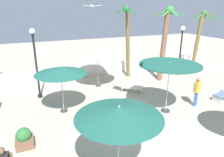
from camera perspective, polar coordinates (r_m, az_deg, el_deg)
name	(u,v)px	position (r m, az deg, el deg)	size (l,w,h in m)	color
ground_plane	(133,122)	(10.69, 5.88, -11.74)	(56.00, 56.00, 0.00)	#B2A893
boundary_wall	(88,70)	(17.42, -6.57, 2.24)	(25.20, 0.30, 0.89)	silver
patio_umbrella_1	(170,66)	(11.04, 15.54, 3.25)	(3.17, 3.17, 2.79)	#333338
patio_umbrella_2	(61,70)	(11.03, -13.91, 2.16)	(2.72, 2.72, 2.61)	#333338
patio_umbrella_3	(97,52)	(14.45, -4.00, 7.26)	(3.19, 3.19, 2.76)	#333338
patio_umbrella_4	(119,113)	(6.48, 1.92, -9.35)	(2.80, 2.80, 2.63)	#333338
palm_tree_0	(127,35)	(16.53, 4.23, 11.92)	(1.96, 2.04, 5.55)	brown
palm_tree_1	(199,34)	(19.32, 22.83, 11.12)	(2.64, 2.67, 5.19)	brown
palm_tree_3	(165,36)	(16.20, 14.40, 11.12)	(2.30, 2.30, 5.52)	brown
lamp_post_0	(181,45)	(17.96, 18.42, 8.73)	(0.38, 0.38, 4.03)	black
lamp_post_1	(36,59)	(13.29, -20.23, 5.02)	(0.34, 0.34, 4.30)	black
lounge_chair_0	(129,86)	(14.06, 4.59, -2.08)	(1.84, 1.55, 0.84)	#B7B7BC
guest_0	(197,89)	(12.74, 22.30, -2.68)	(0.54, 0.33, 1.72)	#3359B2
seagull_1	(146,51)	(9.49, 9.44, 7.54)	(0.97, 1.03, 0.14)	white
seagull_2	(92,6)	(13.29, -5.51, 19.23)	(1.18, 0.38, 0.14)	white
planter	(24,138)	(9.52, -22.96, -14.86)	(0.70, 0.70, 0.85)	brown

